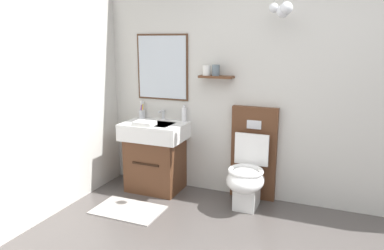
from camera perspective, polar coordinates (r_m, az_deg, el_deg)
name	(u,v)px	position (r m, az deg, el deg)	size (l,w,h in m)	color
wall_back	(305,79)	(3.77, 17.36, 6.86)	(4.60, 0.53, 2.58)	beige
bath_mat	(128,210)	(3.79, -10.00, -13.01)	(0.68, 0.44, 0.01)	#9E9993
vanity_sink_left	(156,154)	(4.12, -5.75, -4.59)	(0.69, 0.51, 0.78)	#56331E
tap_on_left_sink	(162,113)	(4.18, -4.68, 1.81)	(0.03, 0.13, 0.11)	silver
toilet	(249,170)	(3.79, 9.02, -6.92)	(0.48, 0.62, 1.00)	#56331E
toothbrush_cup	(142,113)	(4.29, -7.88, 1.88)	(0.07, 0.07, 0.20)	silver
soap_dispenser	(184,114)	(4.06, -1.25, 1.67)	(0.06, 0.06, 0.19)	white
folded_hand_towel	(145,123)	(3.91, -7.45, 0.25)	(0.22, 0.16, 0.04)	white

